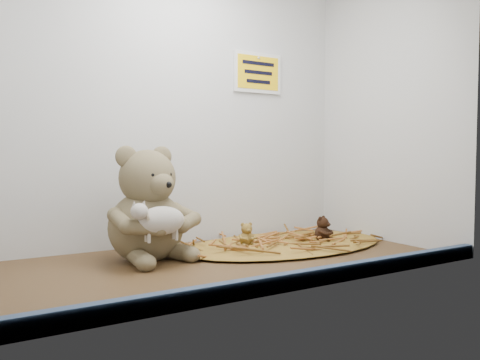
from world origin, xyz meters
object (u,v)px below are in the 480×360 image
main_teddy (146,203)px  mini_teddy_brown (322,227)px  mini_teddy_tan (247,233)px  toy_lamb (161,221)px

main_teddy → mini_teddy_brown: main_teddy is taller
mini_teddy_tan → mini_teddy_brown: (23.91, -5.76, 0.49)cm
toy_lamb → mini_teddy_tan: 32.57cm
toy_lamb → mini_teddy_tan: toy_lamb is taller
main_teddy → mini_teddy_tan: size_ratio=4.49×
main_teddy → mini_teddy_brown: 55.39cm
mini_teddy_tan → mini_teddy_brown: 24.60cm
main_teddy → mini_teddy_brown: (54.14, -6.44, -9.78)cm
main_teddy → toy_lamb: main_teddy is taller
toy_lamb → mini_teddy_brown: size_ratio=2.00×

